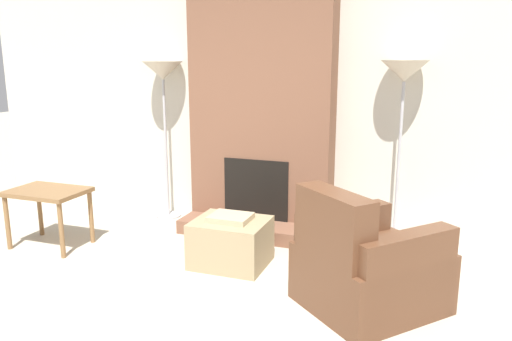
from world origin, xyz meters
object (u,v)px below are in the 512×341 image
(armchair, at_px, (364,269))
(floor_lamp_left, at_px, (163,79))
(side_table, at_px, (48,198))
(floor_lamp_right, at_px, (404,81))
(ottoman, at_px, (231,242))

(armchair, relative_size, floor_lamp_left, 0.69)
(side_table, relative_size, floor_lamp_left, 0.41)
(armchair, relative_size, floor_lamp_right, 0.69)
(armchair, xyz_separation_m, side_table, (-3.00, 0.22, 0.18))
(armchair, distance_m, side_table, 3.02)
(side_table, bearing_deg, floor_lamp_left, 63.67)
(armchair, bearing_deg, floor_lamp_left, 10.97)
(armchair, xyz_separation_m, floor_lamp_right, (0.10, 1.42, 1.27))
(ottoman, distance_m, side_table, 1.83)
(ottoman, relative_size, side_table, 0.89)
(ottoman, height_order, floor_lamp_left, floor_lamp_left)
(ottoman, relative_size, floor_lamp_right, 0.36)
(ottoman, bearing_deg, armchair, -18.20)
(ottoman, xyz_separation_m, floor_lamp_left, (-1.21, 1.03, 1.34))
(side_table, xyz_separation_m, floor_lamp_left, (0.60, 1.20, 1.07))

